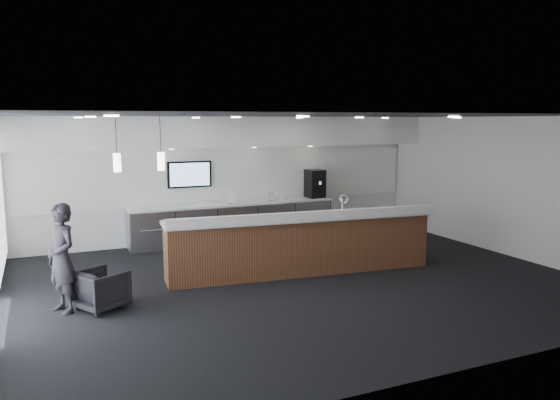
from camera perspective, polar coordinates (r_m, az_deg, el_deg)
name	(u,v)px	position (r m, az deg, el deg)	size (l,w,h in m)	color
ground	(300,281)	(10.09, 2.09, -8.49)	(10.00, 10.00, 0.00)	black
ceiling	(301,116)	(9.66, 2.19, 8.81)	(10.00, 8.00, 0.02)	black
back_wall	(229,178)	(13.44, -5.39, 2.25)	(10.00, 0.02, 3.00)	white
right_wall	(508,187)	(12.76, 22.75, 1.31)	(0.02, 8.00, 3.00)	white
soffit_bulkhead	(234,132)	(12.94, -4.82, 7.13)	(10.00, 0.90, 0.70)	white
alcove_panel	(229,175)	(13.40, -5.35, 2.66)	(9.80, 0.06, 1.40)	white
back_credenza	(234,222)	(13.25, -4.83, -2.30)	(5.06, 0.66, 0.95)	gray
wall_tv	(190,174)	(13.05, -9.43, 2.66)	(1.05, 0.08, 0.62)	black
pendant_left	(155,159)	(9.67, -12.90, 4.16)	(0.12, 0.12, 0.30)	#FFE9C6
pendant_right	(113,161)	(9.56, -17.02, 3.96)	(0.12, 0.12, 0.30)	#FFE9C6
ceiling_can_lights	(301,117)	(9.66, 2.19, 8.63)	(7.00, 5.00, 0.02)	white
service_counter	(301,244)	(10.50, 2.21, -4.57)	(5.27, 1.36, 1.49)	#50281A
coffee_machine	(315,184)	(14.00, 3.66, 1.71)	(0.41, 0.54, 0.71)	black
info_sign_left	(232,198)	(13.06, -5.05, 0.19)	(0.18, 0.02, 0.25)	white
info_sign_right	(271,196)	(13.42, -0.92, 0.41)	(0.17, 0.02, 0.23)	white
armchair	(101,289)	(9.03, -18.17, -8.87)	(0.67, 0.69, 0.63)	black
lounge_guest	(62,258)	(8.95, -21.84, -5.69)	(0.62, 0.40, 1.69)	black
cup_0	(283,198)	(13.55, 0.28, 0.20)	(0.10, 0.10, 0.10)	white
cup_1	(278,198)	(13.49, -0.26, 0.17)	(0.10, 0.10, 0.10)	white
cup_2	(272,199)	(13.44, -0.81, 0.13)	(0.10, 0.10, 0.10)	white
cup_3	(267,199)	(13.38, -1.36, 0.10)	(0.10, 0.10, 0.10)	white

